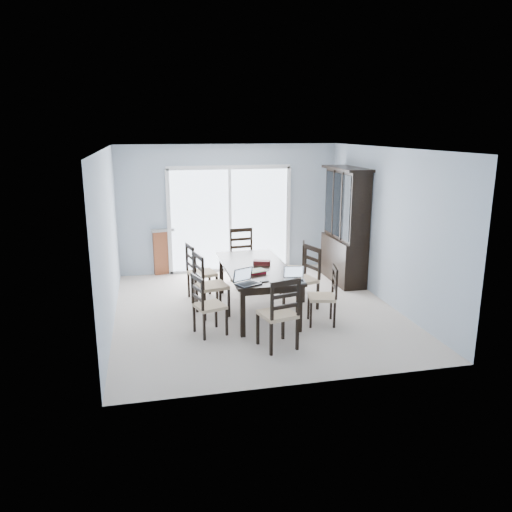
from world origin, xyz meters
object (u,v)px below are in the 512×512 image
(dining_table, at_px, (256,271))
(hot_tub, at_px, (186,241))
(chair_right_mid, at_px, (306,271))
(chair_right_far, at_px, (297,263))
(china_hutch, at_px, (345,227))
(chair_left_far, at_px, (197,266))
(chair_end_near, at_px, (281,306))
(laptop_dark, at_px, (249,281))
(chair_end_far, at_px, (243,250))
(chair_left_mid, at_px, (206,278))
(chair_left_near, at_px, (204,299))
(cell_phone, at_px, (265,281))
(laptop_silver, at_px, (295,278))
(game_box, at_px, (262,263))
(chair_right_near, at_px, (328,289))

(dining_table, xyz_separation_m, hot_tub, (-0.85, 3.36, -0.20))
(chair_right_mid, xyz_separation_m, chair_right_far, (0.06, 0.70, -0.05))
(china_hutch, bearing_deg, chair_left_far, -170.10)
(dining_table, bearing_deg, hot_tub, 104.26)
(chair_end_near, xyz_separation_m, laptop_dark, (-0.31, 0.61, 0.19))
(chair_end_far, bearing_deg, china_hutch, 165.06)
(chair_right_far, bearing_deg, chair_left_mid, 131.61)
(dining_table, relative_size, chair_left_mid, 1.87)
(chair_right_far, bearing_deg, hot_tub, 51.82)
(chair_left_far, bearing_deg, laptop_dark, 7.37)
(laptop_dark, bearing_deg, hot_tub, 70.77)
(laptop_dark, bearing_deg, chair_left_near, 142.99)
(dining_table, distance_m, chair_left_far, 1.16)
(chair_right_far, distance_m, cell_phone, 1.81)
(chair_left_near, distance_m, chair_left_mid, 0.78)
(laptop_silver, bearing_deg, game_box, 112.18)
(laptop_silver, bearing_deg, chair_right_mid, 70.69)
(chair_left_near, bearing_deg, chair_right_mid, 96.79)
(chair_right_near, relative_size, cell_phone, 8.47)
(hot_tub, bearing_deg, cell_phone, -79.34)
(chair_left_mid, bearing_deg, laptop_silver, 41.67)
(chair_left_near, distance_m, chair_right_mid, 1.96)
(dining_table, relative_size, chair_right_mid, 1.86)
(chair_left_near, xyz_separation_m, chair_right_near, (1.87, 0.03, -0.00))
(chair_left_mid, distance_m, chair_right_far, 1.87)
(laptop_silver, bearing_deg, chair_end_near, -112.93)
(chair_end_near, distance_m, laptop_dark, 0.71)
(china_hutch, relative_size, chair_right_far, 2.01)
(chair_left_near, distance_m, chair_end_far, 2.61)
(dining_table, bearing_deg, chair_end_near, -90.26)
(chair_left_far, height_order, chair_end_near, chair_end_near)
(dining_table, relative_size, game_box, 8.25)
(chair_right_far, height_order, game_box, chair_right_far)
(chair_left_mid, height_order, chair_right_mid, chair_right_mid)
(dining_table, xyz_separation_m, chair_right_near, (0.93, -0.78, -0.13))
(china_hutch, bearing_deg, laptop_dark, -137.03)
(chair_end_far, xyz_separation_m, cell_phone, (-0.15, -2.42, 0.12))
(chair_left_far, distance_m, chair_end_near, 2.45)
(game_box, bearing_deg, chair_right_near, -46.75)
(china_hutch, relative_size, chair_left_far, 1.92)
(chair_right_mid, height_order, cell_phone, chair_right_mid)
(chair_right_near, relative_size, game_box, 3.88)
(chair_right_far, bearing_deg, dining_table, 145.71)
(chair_right_far, height_order, laptop_dark, chair_right_far)
(chair_left_near, distance_m, game_box, 1.40)
(chair_right_near, bearing_deg, dining_table, 62.40)
(chair_right_mid, relative_size, game_box, 4.44)
(china_hutch, relative_size, laptop_silver, 6.77)
(chair_end_far, bearing_deg, chair_right_near, 104.23)
(chair_left_mid, distance_m, chair_right_near, 1.90)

